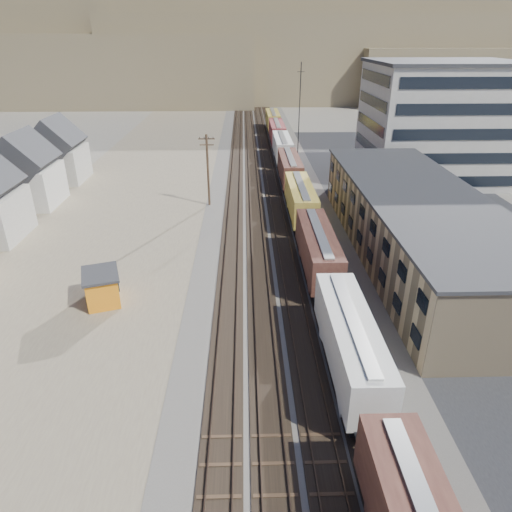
{
  "coord_description": "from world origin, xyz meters",
  "views": [
    {
      "loc": [
        -3.46,
        -20.05,
        22.13
      ],
      "look_at": [
        -2.44,
        19.06,
        3.0
      ],
      "focal_mm": 32.0,
      "sensor_mm": 36.0,
      "label": 1
    }
  ],
  "objects_px": {
    "utility_pole_north": "(208,169)",
    "maintenance_shed": "(102,287)",
    "freight_train": "(295,182)",
    "parked_car_blue": "(442,210)"
  },
  "relations": [
    {
      "from": "utility_pole_north",
      "to": "maintenance_shed",
      "type": "height_order",
      "value": "utility_pole_north"
    },
    {
      "from": "freight_train",
      "to": "maintenance_shed",
      "type": "height_order",
      "value": "freight_train"
    },
    {
      "from": "freight_train",
      "to": "utility_pole_north",
      "type": "distance_m",
      "value": 12.68
    },
    {
      "from": "parked_car_blue",
      "to": "freight_train",
      "type": "bearing_deg",
      "value": 140.32
    },
    {
      "from": "freight_train",
      "to": "utility_pole_north",
      "type": "height_order",
      "value": "utility_pole_north"
    },
    {
      "from": "freight_train",
      "to": "parked_car_blue",
      "type": "distance_m",
      "value": 20.49
    },
    {
      "from": "utility_pole_north",
      "to": "parked_car_blue",
      "type": "bearing_deg",
      "value": -8.69
    },
    {
      "from": "utility_pole_north",
      "to": "parked_car_blue",
      "type": "height_order",
      "value": "utility_pole_north"
    },
    {
      "from": "maintenance_shed",
      "to": "parked_car_blue",
      "type": "distance_m",
      "value": 44.83
    },
    {
      "from": "utility_pole_north",
      "to": "freight_train",
      "type": "bearing_deg",
      "value": 8.16
    }
  ]
}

